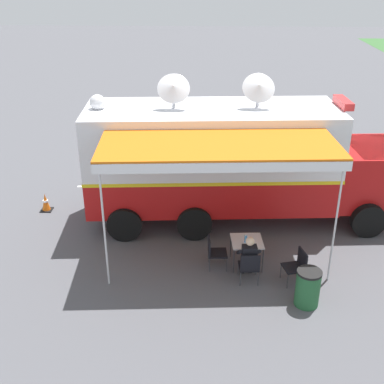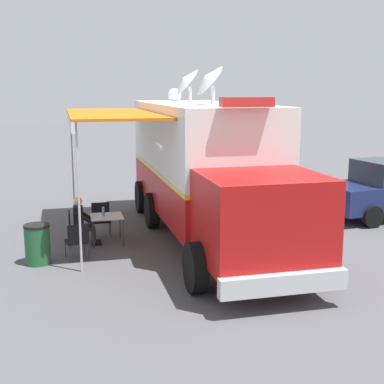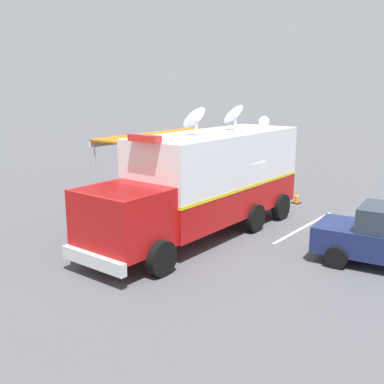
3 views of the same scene
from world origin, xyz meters
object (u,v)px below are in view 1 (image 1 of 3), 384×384
at_px(folding_chair_at_table, 249,265).
at_px(folding_chair_spare_by_truck, 297,264).
at_px(car_behind_truck, 200,130).
at_px(trash_bin, 308,288).
at_px(traffic_cone, 46,202).
at_px(command_truck, 237,159).
at_px(folding_chair_beside_table, 214,250).
at_px(seated_responder, 249,256).
at_px(water_bottle, 246,239).
at_px(folding_table, 247,243).

xyz_separation_m(folding_chair_at_table, folding_chair_spare_by_truck, (-0.11, 1.18, 0.00)).
bearing_deg(car_behind_truck, folding_chair_spare_by_truck, 16.00).
height_order(trash_bin, traffic_cone, trash_bin).
bearing_deg(command_truck, folding_chair_beside_table, -13.33).
bearing_deg(folding_chair_beside_table, trash_bin, 56.66).
xyz_separation_m(command_truck, folding_chair_spare_by_truck, (3.27, 1.40, -1.43)).
distance_m(seated_responder, trash_bin, 1.62).
distance_m(folding_chair_beside_table, car_behind_truck, 8.76).
bearing_deg(trash_bin, car_behind_truck, -164.78).
height_order(folding_chair_at_table, car_behind_truck, car_behind_truck).
relative_size(command_truck, seated_responder, 7.71).
height_order(folding_chair_spare_by_truck, traffic_cone, folding_chair_spare_by_truck).
height_order(trash_bin, car_behind_truck, car_behind_truck).
relative_size(seated_responder, traffic_cone, 2.16).
relative_size(folding_chair_beside_table, traffic_cone, 1.50).
distance_m(command_truck, water_bottle, 2.89).
height_order(water_bottle, traffic_cone, water_bottle).
bearing_deg(traffic_cone, water_bottle, 64.85).
height_order(folding_chair_at_table, seated_responder, seated_responder).
relative_size(water_bottle, traffic_cone, 0.39).
relative_size(traffic_cone, car_behind_truck, 0.13).
height_order(water_bottle, folding_chair_at_table, water_bottle).
bearing_deg(command_truck, car_behind_truck, -168.20).
relative_size(water_bottle, folding_chair_spare_by_truck, 0.26).
bearing_deg(water_bottle, folding_chair_at_table, 4.81).
distance_m(folding_chair_spare_by_truck, seated_responder, 1.21).
distance_m(folding_chair_spare_by_truck, traffic_cone, 8.20).
bearing_deg(car_behind_truck, command_truck, 11.80).
distance_m(water_bottle, folding_chair_at_table, 0.79).
bearing_deg(car_behind_truck, folding_table, 9.62).
xyz_separation_m(folding_chair_beside_table, trash_bin, (1.42, 2.15, -0.06)).
bearing_deg(water_bottle, car_behind_truck, -170.74).
bearing_deg(folding_table, command_truck, -175.52).
bearing_deg(folding_chair_beside_table, water_bottle, 94.54).
distance_m(command_truck, folding_chair_spare_by_truck, 3.84).
bearing_deg(seated_responder, folding_table, -179.59).
bearing_deg(water_bottle, folding_chair_beside_table, -85.46).
distance_m(seated_responder, car_behind_truck, 9.32).
bearing_deg(trash_bin, seated_responder, -126.14).
xyz_separation_m(seated_responder, trash_bin, (0.95, 1.30, -0.20)).
bearing_deg(folding_chair_at_table, folding_table, -178.71).
distance_m(folding_chair_at_table, folding_chair_spare_by_truck, 1.19).
height_order(folding_chair_beside_table, seated_responder, seated_responder).
bearing_deg(traffic_cone, seated_responder, 61.13).
xyz_separation_m(seated_responder, car_behind_truck, (-9.20, -1.46, 0.23)).
xyz_separation_m(folding_chair_at_table, trash_bin, (0.76, 1.29, -0.06)).
xyz_separation_m(water_bottle, trash_bin, (1.48, 1.35, -0.38)).
relative_size(water_bottle, trash_bin, 0.25).
xyz_separation_m(water_bottle, traffic_cone, (-2.89, -6.17, -0.55)).
bearing_deg(folding_table, water_bottle, -28.05).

